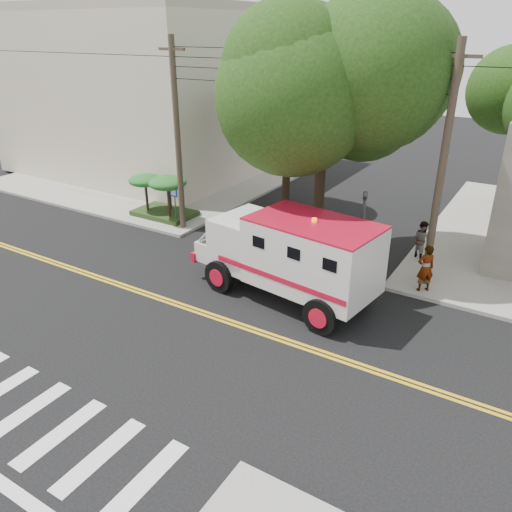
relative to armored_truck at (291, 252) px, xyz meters
The scene contains 13 objects.
ground 3.91m from the armored_truck, 130.53° to the right, with size 100.00×100.00×0.00m, color black.
sidewalk_nw 19.22m from the armored_truck, 145.32° to the left, with size 17.00×17.00×0.15m, color gray.
building_left 21.88m from the armored_truck, 145.07° to the left, with size 16.00×14.00×10.00m, color beige.
utility_pole_left 8.94m from the armored_truck, 156.63° to the left, with size 0.28×0.28×9.00m, color #382D23.
utility_pole_right 6.03m from the armored_truck, 41.42° to the left, with size 0.28×0.28×9.00m, color #382D23.
tree_main 6.45m from the armored_truck, 94.73° to the left, with size 6.08×5.70×9.85m.
tree_left 11.10m from the armored_truck, 118.18° to the left, with size 4.48×4.20×7.70m.
traffic_signal 3.39m from the armored_truck, 62.35° to the left, with size 0.15×0.18×3.60m.
accessibility_sign 9.17m from the armored_truck, 157.13° to the left, with size 0.45×0.10×2.02m.
palm_planter 10.47m from the armored_truck, 157.48° to the left, with size 3.52×2.63×2.36m.
armored_truck is the anchor object (origin of this frame).
pedestrian_a 5.13m from the armored_truck, 34.67° to the left, with size 0.67×0.44×1.85m, color gray.
pedestrian_b 6.79m from the armored_truck, 60.99° to the left, with size 0.80×0.63×1.65m, color gray.
Camera 1 is at (9.72, -12.05, 9.22)m, focal length 35.00 mm.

